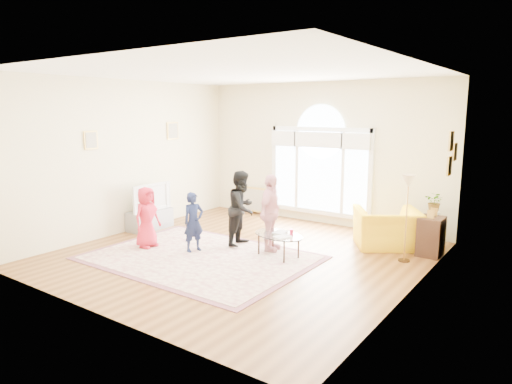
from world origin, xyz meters
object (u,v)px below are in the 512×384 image
Objects in this scene: area_rug at (200,257)px; coffee_table at (279,235)px; armchair at (387,228)px; tv_console at (150,219)px; television at (149,197)px.

coffee_table is at bearing 37.16° from area_rug.
tv_console is at bearing -14.00° from armchair.
television is 5.00m from armchair.
armchair is at bearing 45.68° from area_rug.
armchair reaches higher than tv_console.
television reaches higher than tv_console.
television reaches higher than area_rug.
area_rug is 3.16× the size of armchair.
armchair is (2.46, 2.52, 0.36)m from area_rug.
television is 0.90× the size of armchair.
tv_console is 3.37m from coffee_table.
area_rug is at bearing 12.44° from armchair.
tv_console is 0.51m from television.
tv_console is at bearing 158.92° from area_rug.
coffee_table is at bearing -0.57° from television.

